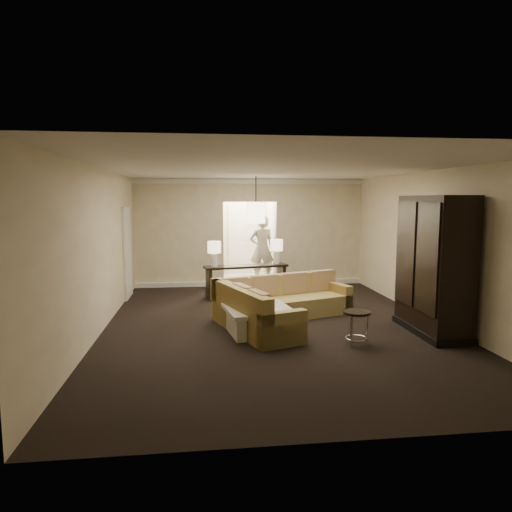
{
  "coord_description": "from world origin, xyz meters",
  "views": [
    {
      "loc": [
        -1.29,
        -7.9,
        2.26
      ],
      "look_at": [
        -0.18,
        1.2,
        1.12
      ],
      "focal_mm": 32.0,
      "sensor_mm": 36.0,
      "label": 1
    }
  ],
  "objects": [
    {
      "name": "coffee_table",
      "position": [
        -0.34,
        -0.38,
        0.22
      ],
      "size": [
        1.23,
        1.23,
        0.45
      ],
      "rotation": [
        0.0,
        0.0,
        0.15
      ],
      "color": "white",
      "rests_on": "ground"
    },
    {
      "name": "wall_left",
      "position": [
        -3.0,
        0.0,
        1.4
      ],
      "size": [
        0.04,
        8.0,
        2.8
      ],
      "primitive_type": "cube",
      "color": "beige",
      "rests_on": "ground"
    },
    {
      "name": "ceiling",
      "position": [
        0.0,
        0.0,
        2.8
      ],
      "size": [
        6.0,
        8.0,
        0.02
      ],
      "primitive_type": "cube",
      "color": "white",
      "rests_on": "wall_back"
    },
    {
      "name": "drink_table",
      "position": [
        1.11,
        -1.2,
        0.38
      ],
      "size": [
        0.42,
        0.42,
        0.53
      ],
      "rotation": [
        0.0,
        0.0,
        -0.26
      ],
      "color": "black",
      "rests_on": "ground"
    },
    {
      "name": "person",
      "position": [
        0.36,
        4.34,
        1.02
      ],
      "size": [
        0.74,
        0.49,
        2.03
      ],
      "primitive_type": "imported",
      "rotation": [
        0.0,
        0.0,
        3.14
      ],
      "color": "beige",
      "rests_on": "ground"
    },
    {
      "name": "foyer",
      "position": [
        0.0,
        5.34,
        1.3
      ],
      "size": [
        1.44,
        2.02,
        2.8
      ],
      "color": "beige",
      "rests_on": "ground"
    },
    {
      "name": "side_door",
      "position": [
        -2.97,
        2.8,
        1.05
      ],
      "size": [
        0.05,
        0.9,
        2.1
      ],
      "primitive_type": "cube",
      "color": "white",
      "rests_on": "ground"
    },
    {
      "name": "table_lamp_right",
      "position": [
        0.48,
        2.65,
        1.13
      ],
      "size": [
        0.3,
        0.3,
        0.57
      ],
      "color": "white",
      "rests_on": "console_table"
    },
    {
      "name": "sectional_sofa",
      "position": [
        0.09,
        0.22,
        0.32
      ],
      "size": [
        2.83,
        2.83,
        0.8
      ],
      "rotation": [
        0.0,
        0.0,
        0.34
      ],
      "color": "brown",
      "rests_on": "ground"
    },
    {
      "name": "crown_molding",
      "position": [
        0.0,
        3.95,
        2.73
      ],
      "size": [
        6.0,
        0.1,
        0.12
      ],
      "primitive_type": "cube",
      "color": "white",
      "rests_on": "wall_back"
    },
    {
      "name": "wall_front",
      "position": [
        0.0,
        -4.0,
        1.4
      ],
      "size": [
        6.0,
        0.04,
        2.8
      ],
      "primitive_type": "cube",
      "color": "beige",
      "rests_on": "ground"
    },
    {
      "name": "console_table",
      "position": [
        -0.25,
        2.5,
        0.45
      ],
      "size": [
        1.99,
        0.82,
        0.75
      ],
      "rotation": [
        0.0,
        0.0,
        0.2
      ],
      "color": "black",
      "rests_on": "ground"
    },
    {
      "name": "armoire",
      "position": [
        2.59,
        -0.75,
        1.11
      ],
      "size": [
        0.69,
        1.62,
        2.33
      ],
      "color": "black",
      "rests_on": "ground"
    },
    {
      "name": "pendant_light",
      "position": [
        0.0,
        2.7,
        1.95
      ],
      "size": [
        0.38,
        0.38,
        1.09
      ],
      "color": "black",
      "rests_on": "ceiling"
    },
    {
      "name": "wall_back",
      "position": [
        0.0,
        4.0,
        1.4
      ],
      "size": [
        6.0,
        0.04,
        2.8
      ],
      "primitive_type": "cube",
      "color": "beige",
      "rests_on": "ground"
    },
    {
      "name": "baseboard",
      "position": [
        0.0,
        3.95,
        0.06
      ],
      "size": [
        6.0,
        0.1,
        0.12
      ],
      "primitive_type": "cube",
      "color": "white",
      "rests_on": "ground"
    },
    {
      "name": "wall_right",
      "position": [
        3.0,
        0.0,
        1.4
      ],
      "size": [
        0.04,
        8.0,
        2.8
      ],
      "primitive_type": "cube",
      "color": "beige",
      "rests_on": "ground"
    },
    {
      "name": "ground",
      "position": [
        0.0,
        0.0,
        0.0
      ],
      "size": [
        8.0,
        8.0,
        0.0
      ],
      "primitive_type": "plane",
      "color": "black",
      "rests_on": "ground"
    },
    {
      "name": "table_lamp_left",
      "position": [
        -0.99,
        2.35,
        1.13
      ],
      "size": [
        0.3,
        0.3,
        0.57
      ],
      "color": "white",
      "rests_on": "console_table"
    }
  ]
}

